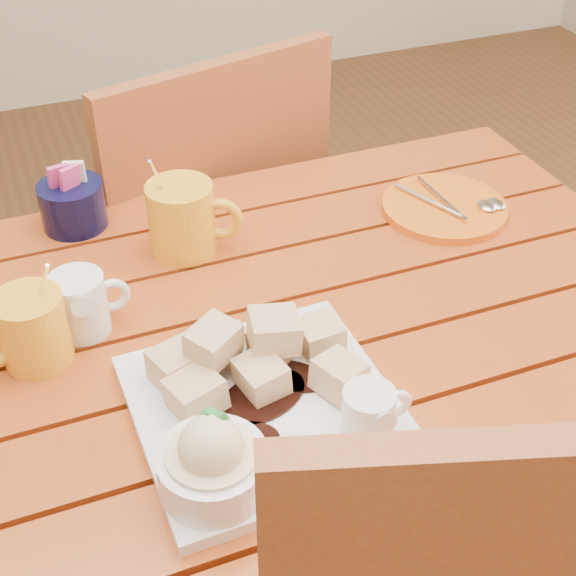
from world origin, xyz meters
name	(u,v)px	position (x,y,z in m)	size (l,w,h in m)	color
table	(250,401)	(0.00, 0.00, 0.64)	(1.20, 0.79, 0.75)	#9F3314
dessert_plate	(255,409)	(-0.04, -0.14, 0.78)	(0.29, 0.29, 0.11)	white
coffee_mug_left	(30,329)	(-0.25, 0.06, 0.80)	(0.12, 0.08, 0.14)	#FAA91F
coffee_mug_right	(184,217)	(-0.02, 0.22, 0.80)	(0.13, 0.09, 0.16)	#FAA91F
cream_pitcher	(81,303)	(-0.18, 0.09, 0.79)	(0.10, 0.08, 0.08)	white
sugar_caddy	(72,204)	(-0.15, 0.34, 0.79)	(0.10, 0.10, 0.10)	black
orange_saucer	(446,207)	(0.38, 0.17, 0.76)	(0.19, 0.19, 0.02)	orange
chair_far	(197,245)	(0.08, 0.55, 0.52)	(0.53, 0.53, 0.93)	brown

